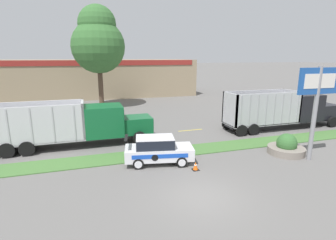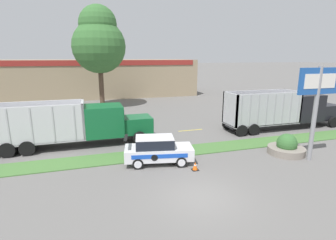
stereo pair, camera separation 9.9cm
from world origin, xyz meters
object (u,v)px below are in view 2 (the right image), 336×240
dump_truck_lead (294,110)px  stone_planter (286,147)px  store_sign_post (317,94)px  traffic_cone (195,166)px  rally_car (158,150)px  dump_truck_mid (86,125)px

dump_truck_lead → stone_planter: bearing=-134.4°
store_sign_post → traffic_cone: size_ratio=11.84×
dump_truck_lead → rally_car: dump_truck_lead is taller
rally_car → store_sign_post: bearing=-14.2°
rally_car → stone_planter: (9.05, -1.04, -0.41)m
dump_truck_mid → store_sign_post: bearing=-28.4°
dump_truck_mid → traffic_cone: (6.15, -6.81, -1.32)m
dump_truck_mid → stone_planter: (13.33, -6.13, -1.09)m
store_sign_post → stone_planter: store_sign_post is taller
stone_planter → store_sign_post: bearing=-66.2°
dump_truck_mid → rally_car: dump_truck_mid is taller
dump_truck_mid → traffic_cone: dump_truck_mid is taller
dump_truck_lead → rally_car: (-14.69, -4.71, -0.77)m
store_sign_post → stone_planter: bearing=113.8°
dump_truck_mid → stone_planter: bearing=-24.7°
dump_truck_lead → traffic_cone: dump_truck_lead is taller
dump_truck_mid → stone_planter: 14.71m
traffic_cone → store_sign_post: bearing=-5.3°
stone_planter → traffic_cone: size_ratio=4.87×
dump_truck_lead → store_sign_post: (-5.01, -7.15, 2.73)m
traffic_cone → dump_truck_mid: bearing=132.1°
rally_car → traffic_cone: size_ratio=8.81×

